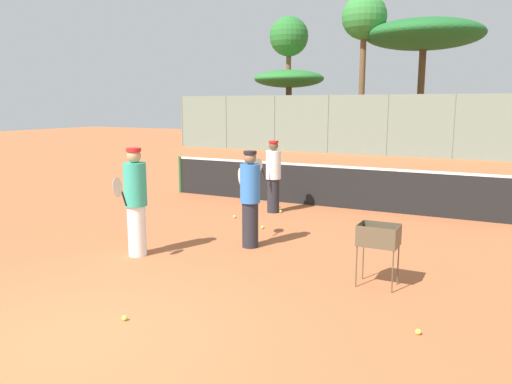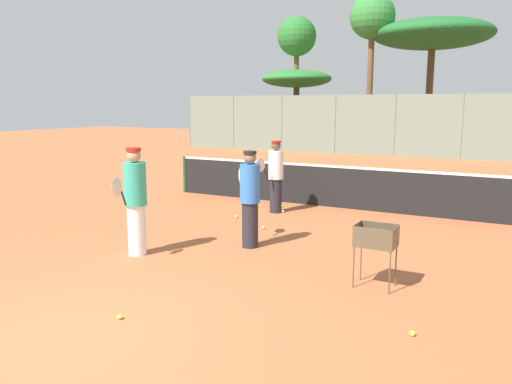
{
  "view_description": "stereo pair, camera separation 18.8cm",
  "coord_description": "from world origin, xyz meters",
  "px_view_note": "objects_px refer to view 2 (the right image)",
  "views": [
    {
      "loc": [
        4.11,
        -3.64,
        2.58
      ],
      "look_at": [
        0.02,
        4.32,
        1.0
      ],
      "focal_mm": 35.0,
      "sensor_mm": 36.0,
      "label": 1
    },
    {
      "loc": [
        4.27,
        -3.55,
        2.58
      ],
      "look_at": [
        0.02,
        4.32,
        1.0
      ],
      "focal_mm": 35.0,
      "sensor_mm": 36.0,
      "label": 2
    }
  ],
  "objects_px": {
    "player_red_cap": "(276,176)",
    "player_yellow_shirt": "(135,200)",
    "tennis_net": "(330,185)",
    "player_white_outfit": "(250,198)",
    "ball_cart": "(374,241)"
  },
  "relations": [
    {
      "from": "player_yellow_shirt",
      "to": "tennis_net",
      "type": "bearing_deg",
      "value": 152.97
    },
    {
      "from": "player_white_outfit",
      "to": "player_yellow_shirt",
      "type": "xyz_separation_m",
      "value": [
        -1.49,
        -1.35,
        0.05
      ]
    },
    {
      "from": "tennis_net",
      "to": "player_red_cap",
      "type": "xyz_separation_m",
      "value": [
        -0.92,
        -1.26,
        0.34
      ]
    },
    {
      "from": "tennis_net",
      "to": "player_white_outfit",
      "type": "xyz_separation_m",
      "value": [
        -0.03,
        -4.13,
        0.36
      ]
    },
    {
      "from": "tennis_net",
      "to": "player_white_outfit",
      "type": "relative_size",
      "value": 5.2
    },
    {
      "from": "tennis_net",
      "to": "ball_cart",
      "type": "height_order",
      "value": "tennis_net"
    },
    {
      "from": "player_red_cap",
      "to": "tennis_net",
      "type": "bearing_deg",
      "value": 158.84
    },
    {
      "from": "player_yellow_shirt",
      "to": "ball_cart",
      "type": "xyz_separation_m",
      "value": [
        4.01,
        0.42,
        -0.29
      ]
    },
    {
      "from": "player_white_outfit",
      "to": "player_yellow_shirt",
      "type": "height_order",
      "value": "player_yellow_shirt"
    },
    {
      "from": "player_red_cap",
      "to": "player_yellow_shirt",
      "type": "height_order",
      "value": "player_yellow_shirt"
    },
    {
      "from": "player_yellow_shirt",
      "to": "player_white_outfit",
      "type": "bearing_deg",
      "value": 120.64
    },
    {
      "from": "player_white_outfit",
      "to": "player_yellow_shirt",
      "type": "distance_m",
      "value": 2.01
    },
    {
      "from": "player_red_cap",
      "to": "ball_cart",
      "type": "relative_size",
      "value": 1.91
    },
    {
      "from": "player_red_cap",
      "to": "player_yellow_shirt",
      "type": "distance_m",
      "value": 4.26
    },
    {
      "from": "tennis_net",
      "to": "ball_cart",
      "type": "relative_size",
      "value": 10.13
    }
  ]
}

